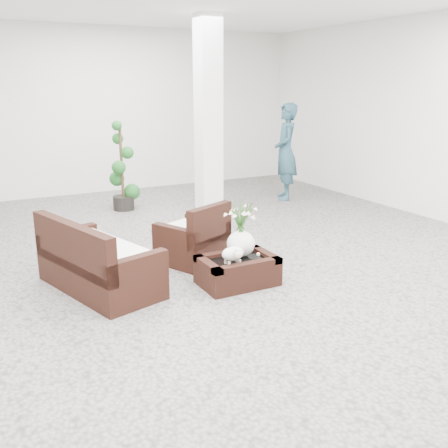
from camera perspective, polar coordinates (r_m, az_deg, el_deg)
name	(u,v)px	position (r m, az deg, el deg)	size (l,w,h in m)	color
ground	(220,267)	(6.76, -0.39, -4.86)	(11.00, 11.00, 0.00)	gray
column	(208,117)	(9.40, -1.75, 11.85)	(0.40, 0.40, 3.50)	white
coffee_table	(237,272)	(6.17, 1.51, -5.35)	(0.90, 0.60, 0.31)	black
sheep_figurine	(233,255)	(5.95, 0.99, -3.50)	(0.28, 0.23, 0.21)	white
planter_narcissus	(241,224)	(6.13, 1.91, -0.03)	(0.44, 0.44, 0.80)	white
tealight	(258,254)	(6.28, 3.83, -3.37)	(0.04, 0.04, 0.03)	white
armchair	(192,232)	(6.87, -3.59, -0.94)	(0.77, 0.74, 0.82)	black
loveseat	(99,254)	(6.13, -13.75, -3.24)	(1.62, 0.78, 0.86)	black
topiary	(122,167)	(9.81, -11.34, 6.26)	(0.44, 0.44, 1.65)	#184B1A
shopper	(286,152)	(10.60, 6.90, 7.99)	(0.71, 0.47, 1.96)	#284B5A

